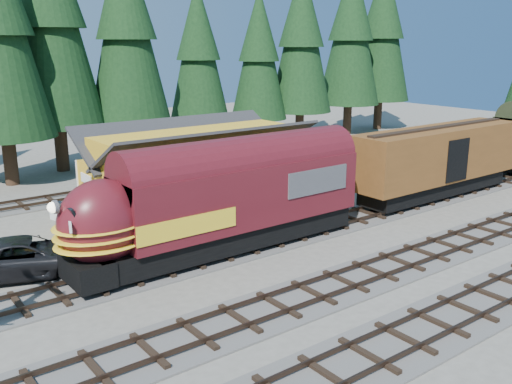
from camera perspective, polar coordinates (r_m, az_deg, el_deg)
ground at (r=25.95m, az=6.65°, el=-7.40°), size 120.00×120.00×0.00m
track_siding at (r=35.52m, az=13.88°, el=-1.47°), size 68.00×3.20×0.33m
track_main_south at (r=32.31m, az=22.14°, el=-3.79°), size 68.00×3.20×0.33m
depot at (r=33.09m, az=-5.87°, el=2.89°), size 12.80×7.00×5.30m
conifer_backdrop at (r=48.41m, az=-8.16°, el=15.04°), size 79.16×21.12×17.30m
locomotive at (r=26.26m, az=-4.20°, el=-1.40°), size 15.31×3.04×4.16m
boxcar at (r=37.84m, az=17.67°, el=3.13°), size 13.39×2.87×4.21m
pickup_truck_a at (r=26.44m, az=-21.92°, el=-6.04°), size 6.61×4.66×1.67m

